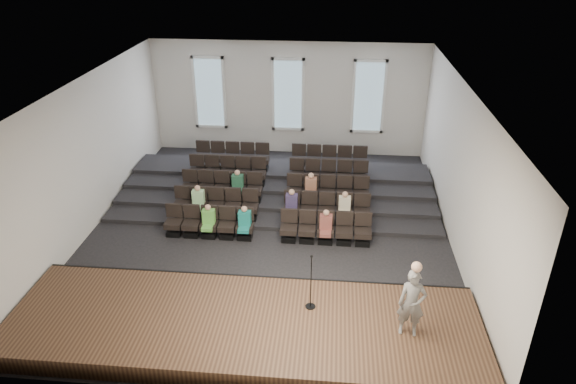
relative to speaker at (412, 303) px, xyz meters
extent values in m
plane|color=black|center=(-4.02, 5.22, -1.38)|extent=(14.00, 14.00, 0.00)
cube|color=white|center=(-4.02, 5.22, 3.63)|extent=(12.00, 14.00, 0.02)
cube|color=silver|center=(-4.02, 12.24, 1.12)|extent=(12.00, 0.04, 5.00)
cube|color=silver|center=(-4.02, -1.80, 1.12)|extent=(12.00, 0.04, 5.00)
cube|color=silver|center=(-10.04, 5.22, 1.12)|extent=(0.04, 14.00, 5.00)
cube|color=silver|center=(2.00, 5.22, 1.12)|extent=(0.04, 14.00, 5.00)
cube|color=#503622|center=(-4.02, 0.12, -1.13)|extent=(11.80, 3.60, 0.50)
cube|color=black|center=(-4.02, 1.89, -1.13)|extent=(11.80, 0.06, 0.52)
cube|color=black|center=(-4.02, 7.54, -1.30)|extent=(11.80, 4.80, 0.15)
cube|color=black|center=(-4.02, 8.07, -1.23)|extent=(11.80, 3.75, 0.30)
cube|color=black|center=(-4.02, 8.59, -1.15)|extent=(11.80, 2.70, 0.45)
cube|color=black|center=(-4.02, 9.12, -1.08)|extent=(11.80, 1.65, 0.60)
cube|color=black|center=(-7.15, 4.62, -1.28)|extent=(0.47, 0.43, 0.20)
cube|color=black|center=(-7.15, 4.62, -0.97)|extent=(0.55, 0.50, 0.19)
cube|color=black|center=(-7.15, 4.83, -0.56)|extent=(0.55, 0.08, 0.50)
cube|color=black|center=(-6.55, 4.62, -1.28)|extent=(0.47, 0.43, 0.20)
cube|color=black|center=(-6.55, 4.62, -0.97)|extent=(0.55, 0.50, 0.19)
cube|color=black|center=(-6.55, 4.83, -0.56)|extent=(0.55, 0.08, 0.50)
cube|color=black|center=(-5.95, 4.62, -1.28)|extent=(0.47, 0.43, 0.20)
cube|color=black|center=(-5.95, 4.62, -0.97)|extent=(0.55, 0.50, 0.19)
cube|color=black|center=(-5.95, 4.83, -0.56)|extent=(0.55, 0.08, 0.50)
cube|color=black|center=(-5.35, 4.62, -1.28)|extent=(0.47, 0.43, 0.20)
cube|color=black|center=(-5.35, 4.62, -0.97)|extent=(0.55, 0.50, 0.19)
cube|color=black|center=(-5.35, 4.83, -0.56)|extent=(0.55, 0.08, 0.50)
cube|color=black|center=(-4.75, 4.62, -1.28)|extent=(0.47, 0.43, 0.20)
cube|color=black|center=(-4.75, 4.62, -0.97)|extent=(0.55, 0.50, 0.19)
cube|color=black|center=(-4.75, 4.83, -0.56)|extent=(0.55, 0.08, 0.50)
cube|color=black|center=(-3.30, 4.62, -1.28)|extent=(0.47, 0.43, 0.20)
cube|color=black|center=(-3.30, 4.62, -0.97)|extent=(0.55, 0.50, 0.19)
cube|color=black|center=(-3.30, 4.83, -0.56)|extent=(0.55, 0.08, 0.50)
cube|color=black|center=(-2.70, 4.62, -1.28)|extent=(0.47, 0.43, 0.20)
cube|color=black|center=(-2.70, 4.62, -0.97)|extent=(0.55, 0.50, 0.19)
cube|color=black|center=(-2.70, 4.83, -0.56)|extent=(0.55, 0.08, 0.50)
cube|color=black|center=(-2.10, 4.62, -1.28)|extent=(0.47, 0.43, 0.20)
cube|color=black|center=(-2.10, 4.62, -0.97)|extent=(0.55, 0.50, 0.19)
cube|color=black|center=(-2.10, 4.83, -0.56)|extent=(0.55, 0.08, 0.50)
cube|color=black|center=(-1.50, 4.62, -1.28)|extent=(0.47, 0.43, 0.20)
cube|color=black|center=(-1.50, 4.62, -0.97)|extent=(0.55, 0.50, 0.19)
cube|color=black|center=(-1.50, 4.83, -0.56)|extent=(0.55, 0.08, 0.50)
cube|color=black|center=(-0.90, 4.62, -1.28)|extent=(0.47, 0.43, 0.20)
cube|color=black|center=(-0.90, 4.62, -0.97)|extent=(0.55, 0.50, 0.19)
cube|color=black|center=(-0.90, 4.83, -0.56)|extent=(0.55, 0.08, 0.50)
cube|color=black|center=(-7.15, 5.67, -1.13)|extent=(0.47, 0.43, 0.20)
cube|color=black|center=(-7.15, 5.67, -0.82)|extent=(0.55, 0.50, 0.19)
cube|color=black|center=(-7.15, 5.88, -0.41)|extent=(0.55, 0.08, 0.50)
cube|color=black|center=(-6.55, 5.67, -1.13)|extent=(0.47, 0.43, 0.20)
cube|color=black|center=(-6.55, 5.67, -0.82)|extent=(0.55, 0.50, 0.19)
cube|color=black|center=(-6.55, 5.88, -0.41)|extent=(0.55, 0.08, 0.50)
cube|color=black|center=(-5.95, 5.67, -1.13)|extent=(0.47, 0.43, 0.20)
cube|color=black|center=(-5.95, 5.67, -0.82)|extent=(0.55, 0.50, 0.19)
cube|color=black|center=(-5.95, 5.88, -0.41)|extent=(0.55, 0.08, 0.50)
cube|color=black|center=(-5.35, 5.67, -1.13)|extent=(0.47, 0.43, 0.20)
cube|color=black|center=(-5.35, 5.67, -0.82)|extent=(0.55, 0.50, 0.19)
cube|color=black|center=(-5.35, 5.88, -0.41)|extent=(0.55, 0.08, 0.50)
cube|color=black|center=(-4.75, 5.67, -1.13)|extent=(0.47, 0.43, 0.20)
cube|color=black|center=(-4.75, 5.67, -0.82)|extent=(0.55, 0.50, 0.19)
cube|color=black|center=(-4.75, 5.88, -0.41)|extent=(0.55, 0.08, 0.50)
cube|color=black|center=(-3.30, 5.67, -1.13)|extent=(0.47, 0.43, 0.20)
cube|color=black|center=(-3.30, 5.67, -0.82)|extent=(0.55, 0.50, 0.19)
cube|color=black|center=(-3.30, 5.88, -0.41)|extent=(0.55, 0.08, 0.50)
cube|color=black|center=(-2.70, 5.67, -1.13)|extent=(0.47, 0.43, 0.20)
cube|color=black|center=(-2.70, 5.67, -0.82)|extent=(0.55, 0.50, 0.19)
cube|color=black|center=(-2.70, 5.88, -0.41)|extent=(0.55, 0.08, 0.50)
cube|color=black|center=(-2.10, 5.67, -1.13)|extent=(0.47, 0.43, 0.20)
cube|color=black|center=(-2.10, 5.67, -0.82)|extent=(0.55, 0.50, 0.19)
cube|color=black|center=(-2.10, 5.88, -0.41)|extent=(0.55, 0.08, 0.50)
cube|color=black|center=(-1.50, 5.67, -1.13)|extent=(0.47, 0.43, 0.20)
cube|color=black|center=(-1.50, 5.67, -0.82)|extent=(0.55, 0.50, 0.19)
cube|color=black|center=(-1.50, 5.88, -0.41)|extent=(0.55, 0.08, 0.50)
cube|color=black|center=(-0.90, 5.67, -1.13)|extent=(0.47, 0.43, 0.20)
cube|color=black|center=(-0.90, 5.67, -0.82)|extent=(0.55, 0.50, 0.19)
cube|color=black|center=(-0.90, 5.88, -0.41)|extent=(0.55, 0.08, 0.50)
cube|color=black|center=(-7.15, 6.72, -0.98)|extent=(0.47, 0.42, 0.20)
cube|color=black|center=(-7.15, 6.72, -0.67)|extent=(0.55, 0.50, 0.19)
cube|color=black|center=(-7.15, 6.93, -0.26)|extent=(0.55, 0.08, 0.50)
cube|color=black|center=(-6.55, 6.72, -0.98)|extent=(0.47, 0.42, 0.20)
cube|color=black|center=(-6.55, 6.72, -0.67)|extent=(0.55, 0.50, 0.19)
cube|color=black|center=(-6.55, 6.93, -0.26)|extent=(0.55, 0.08, 0.50)
cube|color=black|center=(-5.95, 6.72, -0.98)|extent=(0.47, 0.42, 0.20)
cube|color=black|center=(-5.95, 6.72, -0.67)|extent=(0.55, 0.50, 0.19)
cube|color=black|center=(-5.95, 6.93, -0.26)|extent=(0.55, 0.08, 0.50)
cube|color=black|center=(-5.35, 6.72, -0.98)|extent=(0.47, 0.42, 0.20)
cube|color=black|center=(-5.35, 6.72, -0.67)|extent=(0.55, 0.50, 0.19)
cube|color=black|center=(-5.35, 6.93, -0.26)|extent=(0.55, 0.08, 0.50)
cube|color=black|center=(-4.75, 6.72, -0.98)|extent=(0.47, 0.42, 0.20)
cube|color=black|center=(-4.75, 6.72, -0.67)|extent=(0.55, 0.50, 0.19)
cube|color=black|center=(-4.75, 6.93, -0.26)|extent=(0.55, 0.08, 0.50)
cube|color=black|center=(-3.30, 6.72, -0.98)|extent=(0.47, 0.42, 0.20)
cube|color=black|center=(-3.30, 6.72, -0.67)|extent=(0.55, 0.50, 0.19)
cube|color=black|center=(-3.30, 6.93, -0.26)|extent=(0.55, 0.08, 0.50)
cube|color=black|center=(-2.70, 6.72, -0.98)|extent=(0.47, 0.42, 0.20)
cube|color=black|center=(-2.70, 6.72, -0.67)|extent=(0.55, 0.50, 0.19)
cube|color=black|center=(-2.70, 6.93, -0.26)|extent=(0.55, 0.08, 0.50)
cube|color=black|center=(-2.10, 6.72, -0.98)|extent=(0.47, 0.42, 0.20)
cube|color=black|center=(-2.10, 6.72, -0.67)|extent=(0.55, 0.50, 0.19)
cube|color=black|center=(-2.10, 6.93, -0.26)|extent=(0.55, 0.08, 0.50)
cube|color=black|center=(-1.50, 6.72, -0.98)|extent=(0.47, 0.42, 0.20)
cube|color=black|center=(-1.50, 6.72, -0.67)|extent=(0.55, 0.50, 0.19)
cube|color=black|center=(-1.50, 6.93, -0.26)|extent=(0.55, 0.08, 0.50)
cube|color=black|center=(-0.90, 6.72, -0.98)|extent=(0.47, 0.42, 0.20)
cube|color=black|center=(-0.90, 6.72, -0.67)|extent=(0.55, 0.50, 0.19)
cube|color=black|center=(-0.90, 6.93, -0.26)|extent=(0.55, 0.08, 0.50)
cube|color=black|center=(-7.15, 7.77, -0.83)|extent=(0.47, 0.42, 0.20)
cube|color=black|center=(-7.15, 7.77, -0.52)|extent=(0.55, 0.50, 0.19)
cube|color=black|center=(-7.15, 7.98, -0.11)|extent=(0.55, 0.08, 0.50)
cube|color=black|center=(-6.55, 7.77, -0.83)|extent=(0.47, 0.42, 0.20)
cube|color=black|center=(-6.55, 7.77, -0.52)|extent=(0.55, 0.50, 0.19)
cube|color=black|center=(-6.55, 7.98, -0.11)|extent=(0.55, 0.08, 0.50)
cube|color=black|center=(-5.95, 7.77, -0.83)|extent=(0.47, 0.42, 0.20)
cube|color=black|center=(-5.95, 7.77, -0.52)|extent=(0.55, 0.50, 0.19)
cube|color=black|center=(-5.95, 7.98, -0.11)|extent=(0.55, 0.08, 0.50)
cube|color=black|center=(-5.35, 7.77, -0.83)|extent=(0.47, 0.42, 0.20)
cube|color=black|center=(-5.35, 7.77, -0.52)|extent=(0.55, 0.50, 0.19)
cube|color=black|center=(-5.35, 7.98, -0.11)|extent=(0.55, 0.08, 0.50)
cube|color=black|center=(-4.75, 7.77, -0.83)|extent=(0.47, 0.42, 0.20)
cube|color=black|center=(-4.75, 7.77, -0.52)|extent=(0.55, 0.50, 0.19)
cube|color=black|center=(-4.75, 7.98, -0.11)|extent=(0.55, 0.08, 0.50)
cube|color=black|center=(-3.30, 7.77, -0.83)|extent=(0.47, 0.42, 0.20)
cube|color=black|center=(-3.30, 7.77, -0.52)|extent=(0.55, 0.50, 0.19)
cube|color=black|center=(-3.30, 7.98, -0.11)|extent=(0.55, 0.08, 0.50)
cube|color=black|center=(-2.70, 7.77, -0.83)|extent=(0.47, 0.42, 0.20)
cube|color=black|center=(-2.70, 7.77, -0.52)|extent=(0.55, 0.50, 0.19)
cube|color=black|center=(-2.70, 7.98, -0.11)|extent=(0.55, 0.08, 0.50)
cube|color=black|center=(-2.10, 7.77, -0.83)|extent=(0.47, 0.42, 0.20)
cube|color=black|center=(-2.10, 7.77, -0.52)|extent=(0.55, 0.50, 0.19)
cube|color=black|center=(-2.10, 7.98, -0.11)|extent=(0.55, 0.08, 0.50)
cube|color=black|center=(-1.50, 7.77, -0.83)|extent=(0.47, 0.42, 0.20)
cube|color=black|center=(-1.50, 7.77, -0.52)|extent=(0.55, 0.50, 0.19)
cube|color=black|center=(-1.50, 7.98, -0.11)|extent=(0.55, 0.08, 0.50)
cube|color=black|center=(-0.90, 7.77, -0.83)|extent=(0.47, 0.42, 0.20)
cube|color=black|center=(-0.90, 7.77, -0.52)|extent=(0.55, 0.50, 0.19)
cube|color=black|center=(-0.90, 7.98, -0.11)|extent=(0.55, 0.08, 0.50)
cube|color=black|center=(-7.15, 8.82, -0.68)|extent=(0.47, 0.42, 0.20)
cube|color=black|center=(-7.15, 8.82, -0.37)|extent=(0.55, 0.50, 0.19)
cube|color=black|center=(-7.15, 9.03, 0.04)|extent=(0.55, 0.08, 0.50)
cube|color=black|center=(-6.55, 8.82, -0.68)|extent=(0.47, 0.42, 0.20)
cube|color=black|center=(-6.55, 8.82, -0.37)|extent=(0.55, 0.50, 0.19)
cube|color=black|center=(-6.55, 9.03, 0.04)|extent=(0.55, 0.08, 0.50)
cube|color=black|center=(-5.95, 8.82, -0.68)|extent=(0.47, 0.42, 0.20)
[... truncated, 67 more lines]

